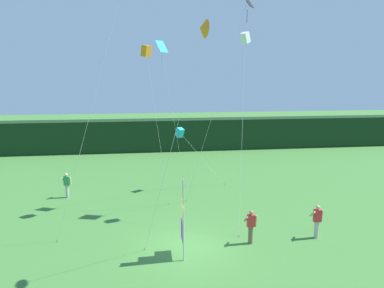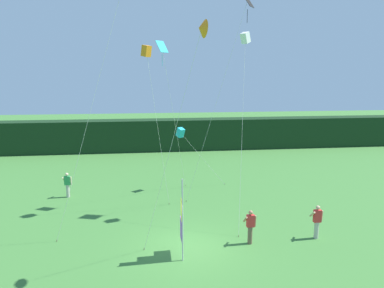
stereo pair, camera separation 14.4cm
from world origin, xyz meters
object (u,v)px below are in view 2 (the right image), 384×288
at_px(person_near_banner, 67,184).
at_px(person_mid_field, 250,226).
at_px(banner_flag, 182,220).
at_px(kite_cyan_diamond_4, 164,59).
at_px(kite_white_box_6, 245,40).
at_px(person_far_left, 317,221).
at_px(kite_orange_box_2, 146,52).
at_px(kite_orange_delta_0, 201,30).
at_px(kite_cyan_box_5, 181,133).
at_px(kite_black_diamond_3, 243,15).

bearing_deg(person_near_banner, person_mid_field, -37.99).
bearing_deg(banner_flag, kite_cyan_diamond_4, 92.59).
bearing_deg(banner_flag, kite_white_box_6, 50.87).
relative_size(person_far_left, kite_orange_box_2, 0.18).
relative_size(banner_flag, kite_orange_delta_0, 0.37).
bearing_deg(person_near_banner, person_far_left, -29.83).
bearing_deg(kite_cyan_diamond_4, kite_white_box_6, -30.33).
distance_m(person_far_left, kite_cyan_box_5, 10.73).
distance_m(person_mid_field, kite_orange_delta_0, 9.09).
height_order(banner_flag, kite_orange_delta_0, kite_orange_delta_0).
xyz_separation_m(kite_black_diamond_3, kite_cyan_diamond_4, (-4.31, 1.57, -2.25)).
distance_m(kite_cyan_diamond_4, kite_white_box_6, 4.96).
bearing_deg(banner_flag, person_far_left, 8.49).
xyz_separation_m(person_near_banner, kite_cyan_box_5, (7.47, 0.86, 3.10)).
height_order(kite_orange_delta_0, kite_orange_box_2, kite_orange_delta_0).
height_order(person_near_banner, person_far_left, person_far_left).
bearing_deg(kite_white_box_6, person_far_left, -53.88).
bearing_deg(banner_flag, kite_orange_box_2, 102.48).
height_order(person_far_left, kite_cyan_box_5, kite_cyan_box_5).
bearing_deg(kite_orange_box_2, person_mid_field, -48.23).
distance_m(kite_orange_box_2, kite_cyan_diamond_4, 1.59).
distance_m(person_near_banner, person_far_left, 15.31).
bearing_deg(kite_orange_box_2, kite_cyan_diamond_4, 49.86).
height_order(person_near_banner, person_mid_field, person_mid_field).
distance_m(kite_cyan_diamond_4, kite_cyan_box_5, 5.43).
bearing_deg(kite_cyan_box_5, person_near_banner, -173.45).
distance_m(person_far_left, kite_orange_box_2, 12.49).
distance_m(kite_orange_box_2, kite_white_box_6, 5.41).
relative_size(kite_orange_delta_0, kite_white_box_6, 0.98).
bearing_deg(kite_orange_box_2, kite_cyan_box_5, 57.55).
distance_m(kite_black_diamond_3, kite_cyan_box_5, 8.61).
relative_size(kite_orange_delta_0, kite_black_diamond_3, 0.81).
height_order(banner_flag, person_far_left, banner_flag).
height_order(banner_flag, kite_cyan_diamond_4, kite_cyan_diamond_4).
bearing_deg(kite_cyan_diamond_4, person_far_left, -41.86).
bearing_deg(banner_flag, person_mid_field, 14.60).
bearing_deg(kite_cyan_box_5, kite_orange_box_2, -122.45).
bearing_deg(kite_orange_delta_0, person_mid_field, 32.59).
relative_size(person_mid_field, kite_cyan_diamond_4, 0.17).
distance_m(person_far_left, kite_cyan_diamond_4, 12.25).
height_order(kite_black_diamond_3, kite_white_box_6, kite_black_diamond_3).
xyz_separation_m(kite_orange_delta_0, kite_white_box_6, (3.21, 5.60, 0.24)).
bearing_deg(kite_cyan_diamond_4, person_near_banner, 167.79).
bearing_deg(kite_orange_box_2, kite_orange_delta_0, -73.63).
relative_size(kite_orange_delta_0, kite_cyan_box_5, 2.26).
relative_size(kite_orange_box_2, kite_cyan_diamond_4, 0.97).
relative_size(kite_orange_delta_0, kite_orange_box_2, 1.04).
bearing_deg(person_mid_field, kite_black_diamond_3, 81.96).
distance_m(kite_orange_delta_0, kite_cyan_diamond_4, 8.15).
relative_size(kite_orange_box_2, kite_cyan_box_5, 2.18).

